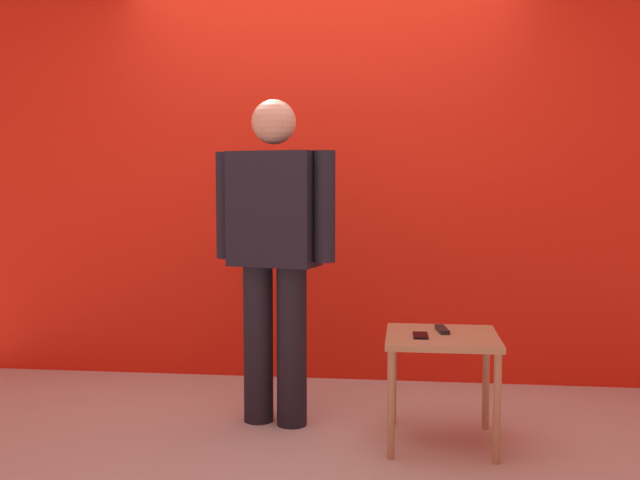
# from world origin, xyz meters

# --- Properties ---
(ground_plane) EXTENTS (12.00, 12.00, 0.00)m
(ground_plane) POSITION_xyz_m (0.00, 0.00, 0.00)
(ground_plane) COLOR #B7B2A8
(back_wall_red) EXTENTS (4.70, 0.12, 3.05)m
(back_wall_red) POSITION_xyz_m (0.00, 1.34, 1.52)
(back_wall_red) COLOR red
(back_wall_red) RESTS_ON ground_plane
(standing_person) EXTENTS (0.67, 0.33, 1.70)m
(standing_person) POSITION_xyz_m (-0.15, 0.37, 0.95)
(standing_person) COLOR black
(standing_person) RESTS_ON ground_plane
(side_table) EXTENTS (0.54, 0.54, 0.54)m
(side_table) POSITION_xyz_m (0.70, 0.16, 0.46)
(side_table) COLOR tan
(side_table) RESTS_ON ground_plane
(cell_phone) EXTENTS (0.07, 0.15, 0.01)m
(cell_phone) POSITION_xyz_m (0.60, 0.10, 0.54)
(cell_phone) COLOR black
(cell_phone) RESTS_ON side_table
(tv_remote) EXTENTS (0.07, 0.17, 0.02)m
(tv_remote) POSITION_xyz_m (0.71, 0.23, 0.55)
(tv_remote) COLOR black
(tv_remote) RESTS_ON side_table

